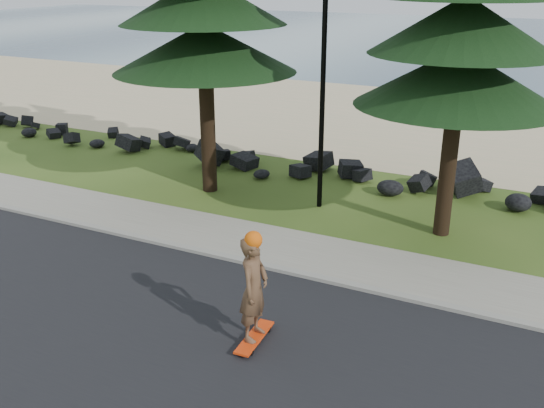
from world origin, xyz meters
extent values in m
plane|color=#334E18|center=(0.00, 0.00, 0.00)|extent=(160.00, 160.00, 0.00)
cube|color=black|center=(0.00, -4.50, 0.01)|extent=(160.00, 7.00, 0.02)
cube|color=gray|center=(0.00, -0.90, 0.05)|extent=(160.00, 0.20, 0.10)
cube|color=gray|center=(0.00, 0.20, 0.04)|extent=(160.00, 2.00, 0.08)
cube|color=beige|center=(0.00, 14.50, 0.01)|extent=(160.00, 15.00, 0.01)
cube|color=#365468|center=(0.00, 51.00, 0.00)|extent=(160.00, 58.00, 0.01)
cylinder|color=black|center=(0.00, 3.20, 4.00)|extent=(0.14, 0.14, 8.00)
cube|color=#E93A0D|center=(1.46, -3.59, 0.11)|extent=(0.35, 1.18, 0.04)
imported|color=brown|center=(1.46, -3.59, 1.10)|extent=(0.51, 0.74, 1.95)
sphere|color=#E45A0C|center=(1.46, -3.59, 2.04)|extent=(0.31, 0.31, 0.31)
camera|label=1|loc=(5.82, -11.80, 6.31)|focal=40.00mm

